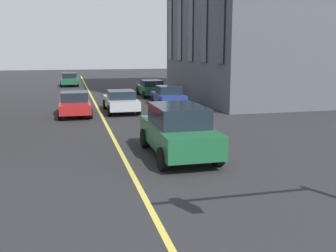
{
  "coord_description": "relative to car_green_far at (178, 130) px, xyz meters",
  "views": [
    {
      "loc": [
        -1.04,
        1.79,
        3.82
      ],
      "look_at": [
        8.51,
        -0.62,
        1.91
      ],
      "focal_mm": 41.86,
      "sensor_mm": 36.0,
      "label": 1
    }
  ],
  "objects": [
    {
      "name": "car_red_oncoming",
      "position": [
        10.23,
        3.5,
        -0.27
      ],
      "size": [
        3.9,
        1.89,
        1.4
      ],
      "color": "#B21E1E",
      "rests_on": "ground_plane"
    },
    {
      "name": "car_green_parked_b",
      "position": [
        30.53,
        3.7,
        -0.27
      ],
      "size": [
        3.9,
        1.89,
        1.4
      ],
      "color": "#1E6038",
      "rests_on": "ground_plane"
    },
    {
      "name": "car_green_far",
      "position": [
        0.0,
        0.0,
        0.0
      ],
      "size": [
        4.7,
        2.14,
        1.88
      ],
      "color": "#1E6038",
      "rests_on": "ground_plane"
    },
    {
      "name": "car_green_near",
      "position": [
        18.83,
        -2.93,
        -0.27
      ],
      "size": [
        4.4,
        1.95,
        1.37
      ],
      "color": "#1E6038",
      "rests_on": "ground_plane"
    },
    {
      "name": "car_blue_parked_a",
      "position": [
        13.0,
        -2.93,
        -0.27
      ],
      "size": [
        3.9,
        1.89,
        1.4
      ],
      "color": "navy",
      "rests_on": "ground_plane"
    },
    {
      "name": "lane_centre_line",
      "position": [
        7.65,
        1.97,
        -0.96
      ],
      "size": [
        80.0,
        0.16,
        0.01
      ],
      "color": "#D8C64C",
      "rests_on": "ground_plane"
    },
    {
      "name": "car_silver_mid",
      "position": [
        10.95,
        0.66,
        -0.27
      ],
      "size": [
        4.4,
        1.95,
        1.37
      ],
      "color": "#B7BABF",
      "rests_on": "ground_plane"
    }
  ]
}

